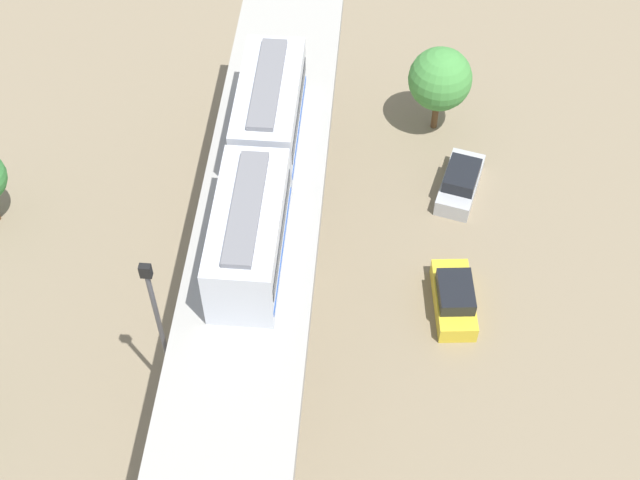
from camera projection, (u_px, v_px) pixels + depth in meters
name	position (u px, v px, depth m)	size (l,w,h in m)	color
ground_plane	(270.00, 285.00, 43.71)	(120.00, 120.00, 0.00)	#84755B
viaduct	(265.00, 212.00, 39.37)	(5.20, 28.00, 7.34)	#A8A59E
train	(260.00, 169.00, 36.48)	(2.64, 13.55, 3.24)	silver
parked_car_silver	(460.00, 182.00, 47.00)	(2.76, 4.51, 1.76)	#B2B5BA
parked_car_yellow	(454.00, 298.00, 42.32)	(2.21, 4.36, 1.76)	yellow
tree_near_viaduct	(440.00, 79.00, 47.94)	(3.49, 3.49, 5.29)	brown
signal_post	(161.00, 333.00, 35.49)	(0.44, 0.28, 9.94)	#4C4C51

